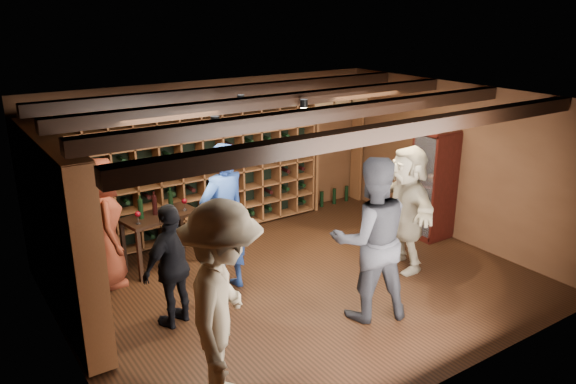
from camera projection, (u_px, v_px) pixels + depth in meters
ground at (301, 284)px, 7.65m from camera, size 6.00×6.00×0.00m
room_shell at (300, 107)px, 6.92m from camera, size 6.00×6.00×6.00m
wine_rack_back at (190, 170)px, 8.84m from camera, size 4.65×0.30×2.20m
wine_rack_left at (59, 231)px, 6.44m from camera, size 0.30×2.65×2.20m
crate_shelf at (337, 123)px, 10.25m from camera, size 1.20×0.32×2.07m
display_cabinet at (433, 187)px, 8.97m from camera, size 0.55×0.50×1.75m
man_blue_shirt at (223, 220)px, 7.18m from camera, size 0.83×0.65×2.01m
man_grey_suit at (370, 239)px, 6.59m from camera, size 1.18×1.06×2.00m
guest_red_floral at (101, 223)px, 7.38m from camera, size 0.59×0.88×1.77m
guest_woman_black at (174, 265)px, 6.50m from camera, size 0.95×0.65×1.51m
guest_khaki at (223, 308)px, 5.07m from camera, size 1.37×1.51×2.03m
guest_beige at (406, 208)px, 7.90m from camera, size 0.96×1.75×1.80m
tasting_table at (160, 220)px, 7.96m from camera, size 1.14×0.71×1.08m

